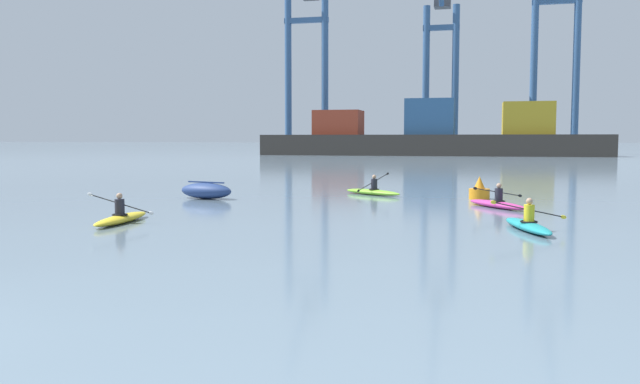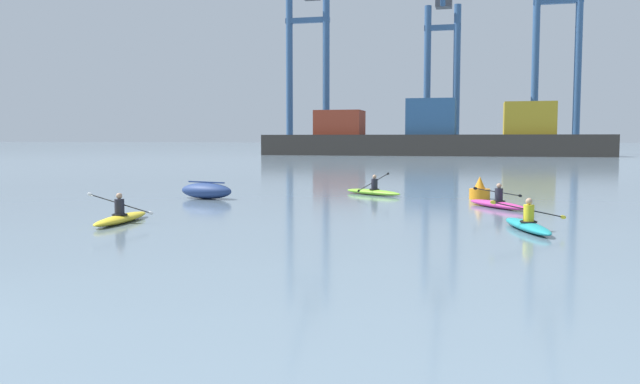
% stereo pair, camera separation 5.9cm
% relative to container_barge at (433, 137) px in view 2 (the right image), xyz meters
% --- Properties ---
extents(container_barge, '(52.56, 8.28, 8.68)m').
position_rel_container_barge_xyz_m(container_barge, '(0.00, 0.00, 0.00)').
color(container_barge, '#38332D').
rests_on(container_barge, ground).
extents(gantry_crane_west, '(7.93, 17.20, 36.85)m').
position_rel_container_barge_xyz_m(gantry_crane_west, '(-22.83, 10.18, 15.54)').
color(gantry_crane_west, '#335684').
rests_on(gantry_crane_west, ground).
extents(gantry_crane_west_mid, '(6.23, 18.29, 39.29)m').
position_rel_container_barge_xyz_m(gantry_crane_west_mid, '(0.39, 13.11, 15.10)').
color(gantry_crane_west_mid, '#335684').
rests_on(gantry_crane_west_mid, ground).
extents(gantry_crane_east_mid, '(7.95, 20.57, 39.30)m').
position_rel_container_barge_xyz_m(gantry_crane_east_mid, '(19.23, 13.78, 17.09)').
color(gantry_crane_east_mid, '#335684').
rests_on(gantry_crane_east_mid, ground).
extents(capsized_dinghy, '(2.79, 1.71, 0.76)m').
position_rel_container_barge_xyz_m(capsized_dinghy, '(-4.40, -76.00, -2.46)').
color(capsized_dinghy, navy).
rests_on(capsized_dinghy, ground).
extents(channel_buoy, '(0.90, 0.90, 1.00)m').
position_rel_container_barge_xyz_m(channel_buoy, '(7.32, -73.23, -2.45)').
color(channel_buoy, orange).
rests_on(channel_buoy, ground).
extents(kayak_teal, '(2.18, 3.43, 0.95)m').
position_rel_container_barge_xyz_m(kayak_teal, '(8.69, -83.09, -2.64)').
color(kayak_teal, teal).
rests_on(kayak_teal, ground).
extents(kayak_yellow, '(2.22, 3.44, 0.97)m').
position_rel_container_barge_xyz_m(kayak_yellow, '(-3.64, -84.33, -2.64)').
color(kayak_yellow, yellow).
rests_on(kayak_yellow, ground).
extents(kayak_magenta, '(2.45, 3.12, 0.95)m').
position_rel_container_barge_xyz_m(kayak_magenta, '(7.99, -76.90, -2.64)').
color(kayak_magenta, '#C13384').
rests_on(kayak_magenta, ground).
extents(kayak_lime, '(3.14, 2.42, 1.05)m').
position_rel_container_barge_xyz_m(kayak_lime, '(2.43, -72.31, -2.64)').
color(kayak_lime, '#7ABC2D').
rests_on(kayak_lime, ground).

